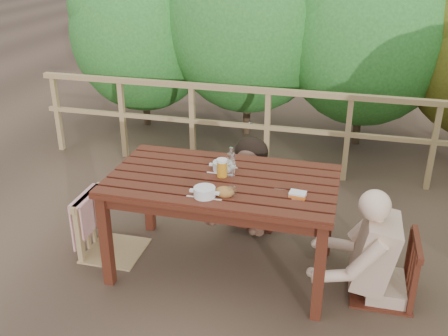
% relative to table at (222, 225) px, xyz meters
% --- Properties ---
extents(ground, '(60.00, 60.00, 0.00)m').
position_rel_table_xyz_m(ground, '(0.00, 0.00, -0.41)').
color(ground, brown).
rests_on(ground, ground).
extents(table, '(1.78, 1.00, 0.82)m').
position_rel_table_xyz_m(table, '(0.00, 0.00, 0.00)').
color(table, '#3F190F').
rests_on(table, ground).
extents(chair_left, '(0.51, 0.51, 1.02)m').
position_rel_table_xyz_m(chair_left, '(-0.98, -0.01, 0.10)').
color(chair_left, '#A58455').
rests_on(chair_left, ground).
extents(chair_far, '(0.53, 0.53, 0.94)m').
position_rel_table_xyz_m(chair_far, '(0.11, 0.88, 0.06)').
color(chair_far, '#3F190F').
rests_on(chair_far, ground).
extents(chair_right, '(0.49, 0.49, 0.97)m').
position_rel_table_xyz_m(chair_right, '(1.29, -0.02, 0.07)').
color(chair_right, '#3F190F').
rests_on(chair_right, ground).
extents(woman, '(0.65, 0.76, 1.38)m').
position_rel_table_xyz_m(woman, '(0.11, 0.90, 0.28)').
color(woman, black).
rests_on(woman, ground).
extents(diner_right, '(0.73, 0.60, 1.45)m').
position_rel_table_xyz_m(diner_right, '(1.32, -0.02, 0.32)').
color(diner_right, tan).
rests_on(diner_right, ground).
extents(railing, '(5.60, 0.10, 1.01)m').
position_rel_table_xyz_m(railing, '(0.00, 2.00, 0.09)').
color(railing, '#A58455').
rests_on(railing, ground).
extents(soup_near, '(0.27, 0.27, 0.09)m').
position_rel_table_xyz_m(soup_near, '(-0.04, -0.34, 0.46)').
color(soup_near, silver).
rests_on(soup_near, table).
extents(soup_far, '(0.26, 0.26, 0.09)m').
position_rel_table_xyz_m(soup_far, '(-0.04, 0.14, 0.45)').
color(soup_far, white).
rests_on(soup_far, table).
extents(bread_roll, '(0.14, 0.11, 0.08)m').
position_rel_table_xyz_m(bread_roll, '(0.09, -0.28, 0.45)').
color(bread_roll, '#9A5A23').
rests_on(bread_roll, table).
extents(beer_glass, '(0.08, 0.08, 0.16)m').
position_rel_table_xyz_m(beer_glass, '(-0.01, 0.02, 0.49)').
color(beer_glass, '#C88819').
rests_on(beer_glass, table).
extents(bottle, '(0.06, 0.06, 0.26)m').
position_rel_table_xyz_m(bottle, '(0.06, 0.05, 0.54)').
color(bottle, white).
rests_on(bottle, table).
extents(tumbler, '(0.07, 0.07, 0.08)m').
position_rel_table_xyz_m(tumbler, '(0.14, -0.27, 0.45)').
color(tumbler, silver).
rests_on(tumbler, table).
extents(butter_tub, '(0.13, 0.10, 0.05)m').
position_rel_table_xyz_m(butter_tub, '(0.61, -0.16, 0.44)').
color(butter_tub, silver).
rests_on(butter_tub, table).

